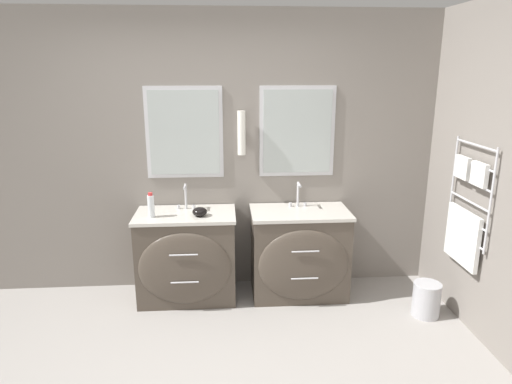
# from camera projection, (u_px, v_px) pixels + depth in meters

# --- Properties ---
(wall_back) EXTENTS (6.00, 0.15, 2.60)m
(wall_back) POSITION_uv_depth(u_px,v_px,m) (202.00, 154.00, 4.26)
(wall_back) COLOR gray
(wall_back) RESTS_ON ground_plane
(wall_right) EXTENTS (0.13, 3.55, 2.60)m
(wall_right) POSITION_uv_depth(u_px,v_px,m) (488.00, 175.00, 3.49)
(wall_right) COLOR gray
(wall_right) RESTS_ON ground_plane
(vanity_left) EXTENTS (0.90, 0.59, 0.82)m
(vanity_left) POSITION_uv_depth(u_px,v_px,m) (187.00, 256.00, 4.16)
(vanity_left) COLOR #4C4238
(vanity_left) RESTS_ON ground_plane
(vanity_right) EXTENTS (0.90, 0.59, 0.82)m
(vanity_right) POSITION_uv_depth(u_px,v_px,m) (300.00, 253.00, 4.23)
(vanity_right) COLOR #4C4238
(vanity_right) RESTS_ON ground_plane
(faucet_left) EXTENTS (0.17, 0.15, 0.24)m
(faucet_left) POSITION_uv_depth(u_px,v_px,m) (186.00, 197.00, 4.17)
(faucet_left) COLOR silver
(faucet_left) RESTS_ON vanity_left
(faucet_right) EXTENTS (0.17, 0.15, 0.24)m
(faucet_right) POSITION_uv_depth(u_px,v_px,m) (298.00, 195.00, 4.25)
(faucet_right) COLOR silver
(faucet_right) RESTS_ON vanity_right
(toiletry_bottle) EXTENTS (0.06, 0.06, 0.22)m
(toiletry_bottle) POSITION_uv_depth(u_px,v_px,m) (151.00, 206.00, 3.96)
(toiletry_bottle) COLOR silver
(toiletry_bottle) RESTS_ON vanity_left
(amenity_bowl) EXTENTS (0.13, 0.13, 0.08)m
(amenity_bowl) POSITION_uv_depth(u_px,v_px,m) (200.00, 212.00, 4.00)
(amenity_bowl) COLOR black
(amenity_bowl) RESTS_ON vanity_left
(waste_bin) EXTENTS (0.24, 0.24, 0.30)m
(waste_bin) POSITION_uv_depth(u_px,v_px,m) (426.00, 299.00, 3.94)
(waste_bin) COLOR #B7B7BC
(waste_bin) RESTS_ON ground_plane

